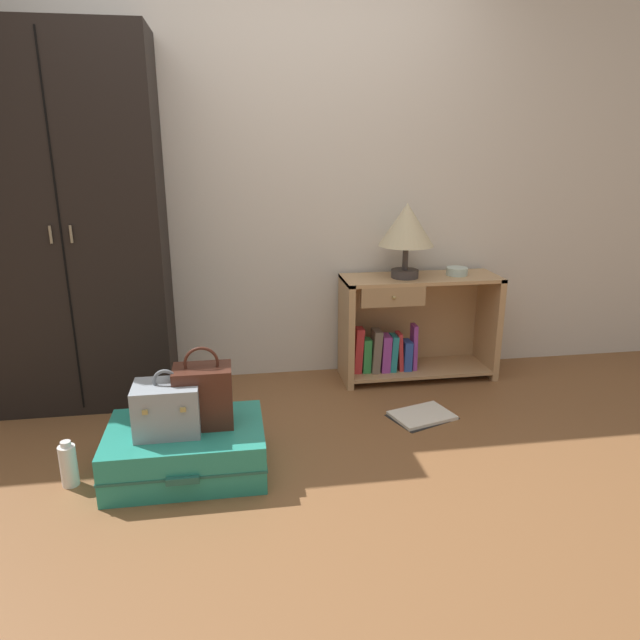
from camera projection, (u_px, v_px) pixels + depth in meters
ground_plane at (296, 498)px, 2.52m from camera, size 9.00×9.00×0.00m
back_wall at (265, 173)px, 3.56m from camera, size 6.40×0.10×2.60m
wardrobe at (72, 228)px, 3.20m from camera, size 0.98×0.47×2.06m
bookshelf at (411, 328)px, 3.76m from camera, size 0.99×0.36×0.67m
table_lamp at (407, 227)px, 3.53m from camera, size 0.34×0.34×0.46m
bowl at (457, 271)px, 3.68m from camera, size 0.14×0.14×0.05m
suitcase_large at (186, 450)px, 2.69m from camera, size 0.72×0.53×0.23m
train_case at (167, 408)px, 2.59m from camera, size 0.29×0.22×0.30m
handbag at (203, 395)px, 2.65m from camera, size 0.26×0.18×0.38m
bottle at (69, 465)px, 2.59m from camera, size 0.08×0.08×0.22m
open_book_on_floor at (422, 416)px, 3.26m from camera, size 0.41×0.36×0.02m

